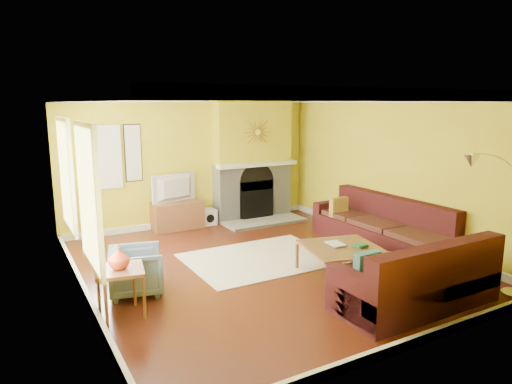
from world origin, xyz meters
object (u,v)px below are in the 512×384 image
side_table (121,292)px  armchair (136,271)px  coffee_table (342,260)px  arc_lamp (497,231)px  sectional_sofa (357,238)px  media_console (178,215)px

side_table → armchair: bearing=59.9°
armchair → coffee_table: bearing=-92.1°
side_table → arc_lamp: bearing=-25.7°
coffee_table → arc_lamp: bearing=-62.7°
sectional_sofa → arc_lamp: bearing=-75.7°
side_table → arc_lamp: arc_lamp is taller
sectional_sofa → coffee_table: sectional_sofa is taller
media_console → armchair: (-1.62, -2.85, 0.04)m
coffee_table → armchair: size_ratio=1.55×
coffee_table → arc_lamp: arc_lamp is taller
armchair → media_console: bearing=-16.4°
sectional_sofa → media_console: bearing=116.6°
coffee_table → media_console: (-1.31, 3.65, 0.07)m
armchair → side_table: size_ratio=1.16×
sectional_sofa → arc_lamp: size_ratio=1.97×
media_console → arc_lamp: bearing=-67.6°
side_table → arc_lamp: 4.73m
coffee_table → media_console: bearing=109.8°
side_table → arc_lamp: size_ratio=0.31×
armchair → arc_lamp: 4.72m
coffee_table → side_table: 3.29m
sectional_sofa → armchair: size_ratio=5.51×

